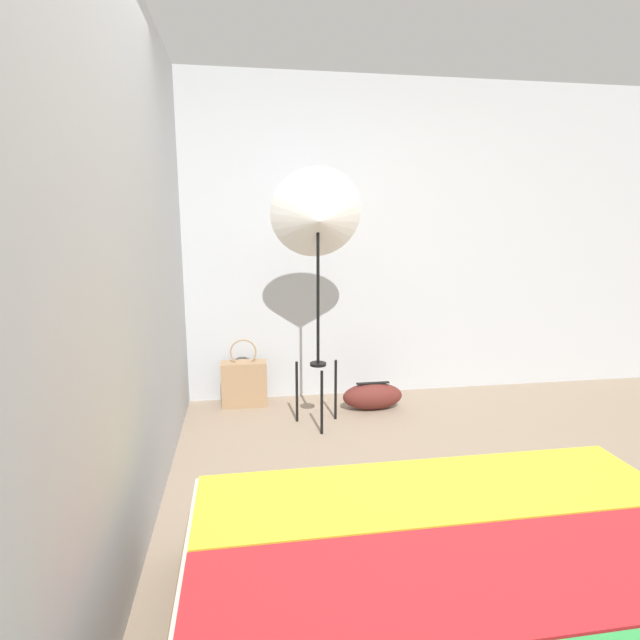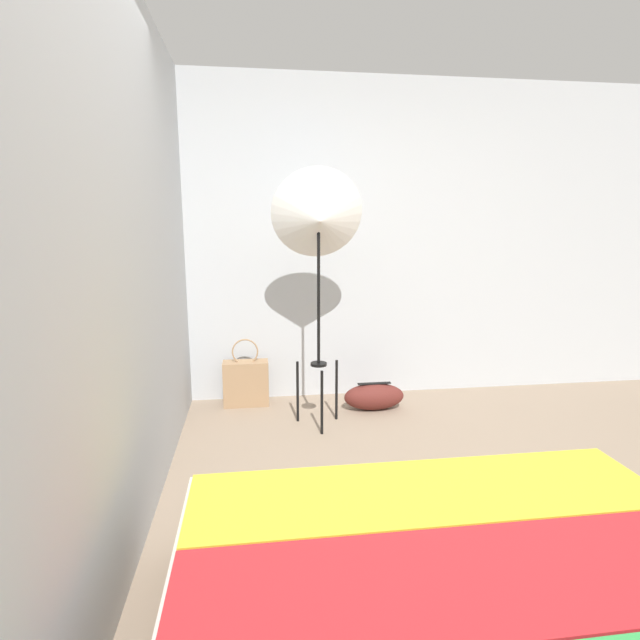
{
  "view_description": "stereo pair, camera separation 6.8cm",
  "coord_description": "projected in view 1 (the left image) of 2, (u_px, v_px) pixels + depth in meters",
  "views": [
    {
      "loc": [
        -0.76,
        -1.8,
        1.45
      ],
      "look_at": [
        -0.26,
        1.42,
        0.82
      ],
      "focal_mm": 28.0,
      "sensor_mm": 36.0,
      "label": 1
    },
    {
      "loc": [
        -0.7,
        -1.8,
        1.45
      ],
      "look_at": [
        -0.26,
        1.42,
        0.82
      ],
      "focal_mm": 28.0,
      "sensor_mm": 36.0,
      "label": 2
    }
  ],
  "objects": [
    {
      "name": "ground_plane",
      "position": [
        430.0,
        569.0,
        2.14
      ],
      "size": [
        14.0,
        14.0,
        0.0
      ],
      "primitive_type": "plane",
      "color": "gray"
    },
    {
      "name": "tote_bag",
      "position": [
        244.0,
        383.0,
        4.02
      ],
      "size": [
        0.36,
        0.16,
        0.55
      ],
      "color": "#9E7A56",
      "rests_on": "ground_plane"
    },
    {
      "name": "wall_back",
      "position": [
        334.0,
        242.0,
        4.1
      ],
      "size": [
        8.0,
        0.05,
        2.6
      ],
      "color": "#B7BCC1",
      "rests_on": "ground_plane"
    },
    {
      "name": "duffel_bag",
      "position": [
        373.0,
        396.0,
        3.95
      ],
      "size": [
        0.48,
        0.21,
        0.22
      ],
      "color": "#5B231E",
      "rests_on": "ground_plane"
    },
    {
      "name": "photo_umbrella",
      "position": [
        318.0,
        219.0,
        3.38
      ],
      "size": [
        0.64,
        0.37,
        1.83
      ],
      "color": "black",
      "rests_on": "ground_plane"
    },
    {
      "name": "wall_side_left",
      "position": [
        150.0,
        253.0,
        2.67
      ],
      "size": [
        0.05,
        8.0,
        2.6
      ],
      "color": "#B7BCC1",
      "rests_on": "ground_plane"
    }
  ]
}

